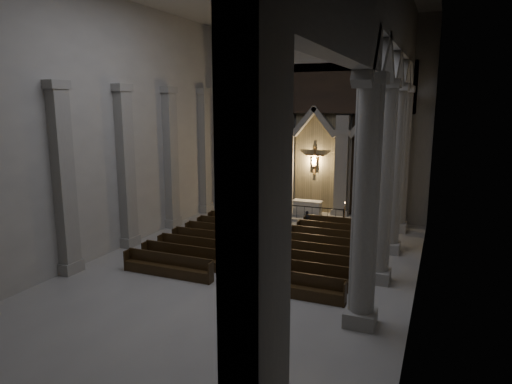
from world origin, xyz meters
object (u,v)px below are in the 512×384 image
at_px(candle_stand_right, 344,220).
at_px(pews, 266,246).
at_px(worshipper, 307,221).
at_px(altar, 307,208).
at_px(candle_stand_left, 250,212).
at_px(altar_rail, 304,211).

distance_m(candle_stand_right, pews, 6.59).
height_order(candle_stand_right, worshipper, candle_stand_right).
height_order(altar, candle_stand_left, candle_stand_left).
bearing_deg(candle_stand_left, pews, -59.85).
bearing_deg(worshipper, altar, 119.59).
bearing_deg(pews, candle_stand_right, 67.39).
xyz_separation_m(altar, pews, (0.08, -7.40, -0.32)).
relative_size(candle_stand_left, worshipper, 1.27).
xyz_separation_m(altar_rail, candle_stand_left, (-3.38, -0.65, -0.26)).
xyz_separation_m(altar, worshipper, (0.79, -2.83, -0.07)).
bearing_deg(pews, candle_stand_left, 120.15).
height_order(altar, pews, altar).
xyz_separation_m(candle_stand_left, candle_stand_right, (5.91, 0.27, 0.01)).
xyz_separation_m(altar_rail, worshipper, (0.71, -1.90, -0.09)).
height_order(altar_rail, candle_stand_left, candle_stand_left).
distance_m(candle_stand_right, worshipper, 2.38).
xyz_separation_m(altar, candle_stand_right, (2.61, -1.32, -0.22)).
height_order(candle_stand_right, pews, candle_stand_right).
distance_m(candle_stand_left, candle_stand_right, 5.92).
height_order(altar, worshipper, worshipper).
height_order(pews, worshipper, worshipper).
distance_m(altar, candle_stand_left, 3.67).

